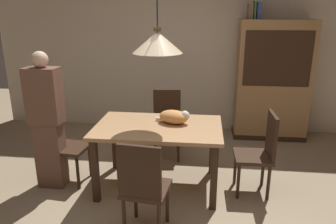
{
  "coord_description": "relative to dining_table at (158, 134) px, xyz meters",
  "views": [
    {
      "loc": [
        0.35,
        -2.77,
        1.97
      ],
      "look_at": [
        -0.06,
        0.76,
        0.85
      ],
      "focal_mm": 34.46,
      "sensor_mm": 36.0,
      "label": 1
    }
  ],
  "objects": [
    {
      "name": "book_blue_wide",
      "position": [
        1.25,
        1.76,
        1.32
      ],
      "size": [
        0.06,
        0.24,
        0.24
      ],
      "primitive_type": "cube",
      "color": "#384C93",
      "rests_on": "hutch_bookcase"
    },
    {
      "name": "chair_left_side",
      "position": [
        -1.13,
        0.01,
        -0.14
      ],
      "size": [
        0.44,
        0.44,
        0.93
      ],
      "color": "#382316",
      "rests_on": "ground"
    },
    {
      "name": "book_green_slim",
      "position": [
        1.19,
        1.76,
        1.33
      ],
      "size": [
        0.03,
        0.2,
        0.26
      ],
      "primitive_type": "cube",
      "color": "#427A4C",
      "rests_on": "hutch_bookcase"
    },
    {
      "name": "back_wall",
      "position": [
        0.14,
        2.09,
        0.8
      ],
      "size": [
        6.4,
        0.1,
        2.9
      ],
      "primitive_type": "cube",
      "color": "beige",
      "rests_on": "ground"
    },
    {
      "name": "chair_far_back",
      "position": [
        -0.01,
        0.88,
        -0.14
      ],
      "size": [
        0.44,
        0.44,
        0.93
      ],
      "color": "#382316",
      "rests_on": "ground"
    },
    {
      "name": "hutch_bookcase",
      "position": [
        1.55,
        1.76,
        0.24
      ],
      "size": [
        1.12,
        0.45,
        1.85
      ],
      "color": "#A87A4C",
      "rests_on": "ground"
    },
    {
      "name": "cat_sleeping",
      "position": [
        0.17,
        0.1,
        0.18
      ],
      "size": [
        0.41,
        0.32,
        0.16
      ],
      "color": "#E59951",
      "rests_on": "dining_table"
    },
    {
      "name": "chair_near_front",
      "position": [
        -0.01,
        -0.88,
        -0.14
      ],
      "size": [
        0.44,
        0.44,
        0.93
      ],
      "color": "#382316",
      "rests_on": "ground"
    },
    {
      "name": "chair_right_side",
      "position": [
        1.13,
        0.0,
        -0.14
      ],
      "size": [
        0.41,
        0.41,
        0.93
      ],
      "color": "#382316",
      "rests_on": "ground"
    },
    {
      "name": "ground",
      "position": [
        0.14,
        -0.56,
        -0.65
      ],
      "size": [
        10.0,
        10.0,
        0.0
      ],
      "primitive_type": "plane",
      "color": "#998466"
    },
    {
      "name": "person_standing",
      "position": [
        -1.24,
        -0.11,
        0.14
      ],
      "size": [
        0.36,
        0.22,
        1.57
      ],
      "color": "brown",
      "rests_on": "ground"
    },
    {
      "name": "dining_table",
      "position": [
        0.0,
        0.0,
        0.0
      ],
      "size": [
        1.4,
        0.9,
        0.75
      ],
      "color": "tan",
      "rests_on": "ground"
    },
    {
      "name": "pendant_lamp",
      "position": [
        -0.0,
        0.0,
        1.01
      ],
      "size": [
        0.52,
        0.52,
        1.3
      ],
      "color": "beige"
    },
    {
      "name": "book_brown_thick",
      "position": [
        1.13,
        1.76,
        1.31
      ],
      "size": [
        0.06,
        0.24,
        0.22
      ],
      "primitive_type": "cube",
      "color": "brown",
      "rests_on": "hutch_bookcase"
    }
  ]
}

